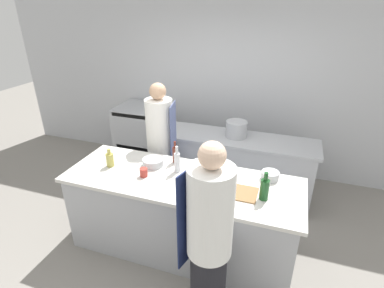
% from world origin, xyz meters
% --- Properties ---
extents(ground_plane, '(16.00, 16.00, 0.00)m').
position_xyz_m(ground_plane, '(0.00, 0.00, 0.00)').
color(ground_plane, gray).
extents(wall_back, '(8.00, 0.06, 2.80)m').
position_xyz_m(wall_back, '(0.00, 2.13, 1.40)').
color(wall_back, silver).
rests_on(wall_back, ground_plane).
extents(prep_counter, '(2.53, 0.89, 0.93)m').
position_xyz_m(prep_counter, '(0.00, 0.00, 0.47)').
color(prep_counter, '#A8AAAF').
rests_on(prep_counter, ground_plane).
extents(pass_counter, '(2.30, 0.61, 0.93)m').
position_xyz_m(pass_counter, '(0.30, 1.24, 0.47)').
color(pass_counter, '#A8AAAF').
rests_on(pass_counter, ground_plane).
extents(oven_range, '(0.83, 0.73, 1.04)m').
position_xyz_m(oven_range, '(-1.36, 1.72, 0.52)').
color(oven_range, '#A8AAAF').
rests_on(oven_range, ground_plane).
extents(chef_at_prep_near, '(0.41, 0.39, 1.78)m').
position_xyz_m(chef_at_prep_near, '(0.53, -0.77, 0.90)').
color(chef_at_prep_near, black).
rests_on(chef_at_prep_near, ground_plane).
extents(chef_at_stove, '(0.39, 0.37, 1.74)m').
position_xyz_m(chef_at_stove, '(-0.56, 0.72, 0.88)').
color(chef_at_stove, black).
rests_on(chef_at_stove, ground_plane).
extents(bottle_olive_oil, '(0.08, 0.08, 0.29)m').
position_xyz_m(bottle_olive_oil, '(0.87, -0.08, 1.04)').
color(bottle_olive_oil, '#19471E').
rests_on(bottle_olive_oil, prep_counter).
extents(bottle_vinegar, '(0.09, 0.09, 0.21)m').
position_xyz_m(bottle_vinegar, '(-0.86, -0.01, 1.01)').
color(bottle_vinegar, '#B2A84C').
rests_on(bottle_vinegar, prep_counter).
extents(bottle_wine, '(0.06, 0.06, 0.27)m').
position_xyz_m(bottle_wine, '(-0.19, 0.32, 1.03)').
color(bottle_wine, '#5B2319').
rests_on(bottle_wine, prep_counter).
extents(bottle_cooking_oil, '(0.08, 0.08, 0.23)m').
position_xyz_m(bottle_cooking_oil, '(0.19, -0.05, 1.02)').
color(bottle_cooking_oil, black).
rests_on(bottle_cooking_oil, prep_counter).
extents(bottle_sauce, '(0.06, 0.06, 0.25)m').
position_xyz_m(bottle_sauce, '(0.34, 0.08, 1.03)').
color(bottle_sauce, '#2D5175').
rests_on(bottle_sauce, prep_counter).
extents(bottle_water, '(0.07, 0.07, 0.31)m').
position_xyz_m(bottle_water, '(-0.09, 0.13, 1.05)').
color(bottle_water, silver).
rests_on(bottle_water, prep_counter).
extents(bowl_mixing_large, '(0.23, 0.23, 0.08)m').
position_xyz_m(bowl_mixing_large, '(-0.41, 0.16, 0.97)').
color(bowl_mixing_large, '#B7BABC').
rests_on(bowl_mixing_large, prep_counter).
extents(bowl_prep_small, '(0.19, 0.19, 0.09)m').
position_xyz_m(bowl_prep_small, '(0.89, 0.30, 0.97)').
color(bowl_prep_small, '#B7BABC').
rests_on(bowl_prep_small, prep_counter).
extents(cup, '(0.08, 0.08, 0.09)m').
position_xyz_m(cup, '(-0.40, -0.08, 0.98)').
color(cup, '#B2382D').
rests_on(cup, prep_counter).
extents(cutting_board, '(0.32, 0.27, 0.01)m').
position_xyz_m(cutting_board, '(0.65, -0.06, 0.94)').
color(cutting_board, olive).
rests_on(cutting_board, prep_counter).
extents(stockpot, '(0.29, 0.29, 0.22)m').
position_xyz_m(stockpot, '(0.33, 1.28, 1.04)').
color(stockpot, '#A8AAAF').
rests_on(stockpot, pass_counter).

